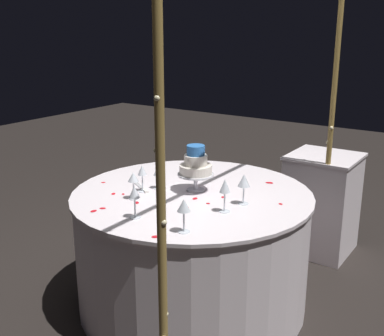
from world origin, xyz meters
The scene contains 32 objects.
ground_plane centered at (0.00, 0.00, 0.00)m, with size 12.00×12.00×0.00m, color black.
decorative_arch centered at (0.00, 0.51, 1.32)m, with size 1.97×0.06×2.02m.
main_table centered at (0.00, 0.00, 0.37)m, with size 1.45×1.45×0.74m.
side_table centered at (-1.17, 0.41, 0.39)m, with size 0.50×0.50×0.77m.
tiered_cake centered at (-0.04, 0.00, 0.90)m, with size 0.22×0.22×0.28m.
wine_glass_0 centered at (0.50, 0.29, 0.87)m, with size 0.06×0.06×0.17m.
wine_glass_1 centered at (0.49, -0.02, 0.87)m, with size 0.06×0.06×0.18m.
wine_glass_2 centered at (0.00, 0.35, 0.87)m, with size 0.07×0.07×0.18m.
wine_glass_3 centered at (0.28, -0.22, 0.86)m, with size 0.06×0.06×0.16m.
wine_glass_4 centered at (0.05, -0.22, 0.84)m, with size 0.06×0.06×0.14m.
wine_glass_5 centered at (0.16, 0.32, 0.87)m, with size 0.06×0.06×0.18m.
wine_glass_6 centered at (0.15, -0.26, 0.86)m, with size 0.06×0.06×0.17m.
cake_knife centered at (0.10, -0.32, 0.74)m, with size 0.17×0.26×0.01m.
rose_petal_0 centered at (0.08, 0.08, 0.74)m, with size 0.04×0.03×0.00m, color red.
rose_petal_1 centered at (0.50, -0.26, 0.74)m, with size 0.03×0.02×0.00m, color red.
rose_petal_2 centered at (0.16, -0.57, 0.74)m, with size 0.03×0.02×0.00m, color red.
rose_petal_3 centered at (-0.41, -0.19, 0.74)m, with size 0.03×0.02×0.00m, color red.
rose_petal_4 centered at (0.09, -0.32, 0.74)m, with size 0.03×0.02×0.00m, color red.
rose_petal_5 centered at (-0.43, 0.31, 0.74)m, with size 0.04×0.03×0.00m, color red.
rose_petal_6 centered at (-0.39, -0.19, 0.74)m, with size 0.03×0.02×0.00m, color red.
rose_petal_7 centered at (0.29, -0.37, 0.74)m, with size 0.03×0.02×0.00m, color red.
rose_petal_8 centered at (-0.11, 0.53, 0.74)m, with size 0.03×0.02×0.00m, color red.
rose_petal_9 centered at (-0.25, -0.16, 0.74)m, with size 0.03×0.02×0.00m, color red.
rose_petal_10 centered at (0.26, -0.32, 0.74)m, with size 0.02×0.02×0.00m, color red.
rose_petal_11 centered at (0.11, 0.18, 0.74)m, with size 0.02×0.02×0.00m, color red.
rose_petal_12 centered at (0.33, -0.16, 0.74)m, with size 0.04×0.03×0.00m, color red.
rose_petal_13 centered at (-0.42, 0.30, 0.74)m, with size 0.03×0.02×0.00m, color red.
rose_petal_14 centered at (-0.03, 0.20, 0.74)m, with size 0.03×0.02×0.00m, color red.
rose_petal_15 centered at (0.22, 0.12, 0.74)m, with size 0.03×0.02×0.00m, color red.
rose_petal_16 centered at (0.63, 0.22, 0.74)m, with size 0.04×0.03×0.00m, color red.
rose_petal_17 centered at (0.55, -0.27, 0.74)m, with size 0.04×0.03×0.00m, color red.
rose_petal_18 centered at (-0.29, -0.18, 0.74)m, with size 0.03×0.02×0.00m, color red.
Camera 1 is at (2.27, 1.53, 1.70)m, focal length 45.06 mm.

